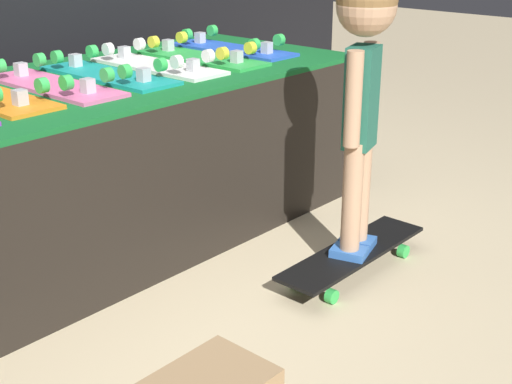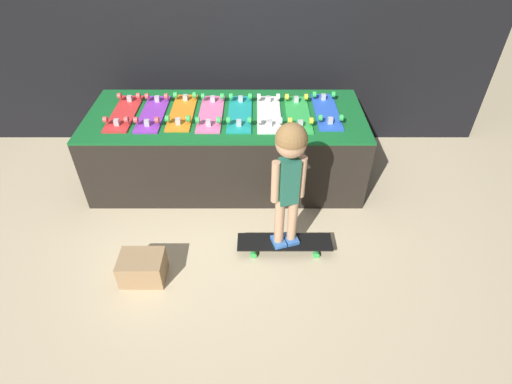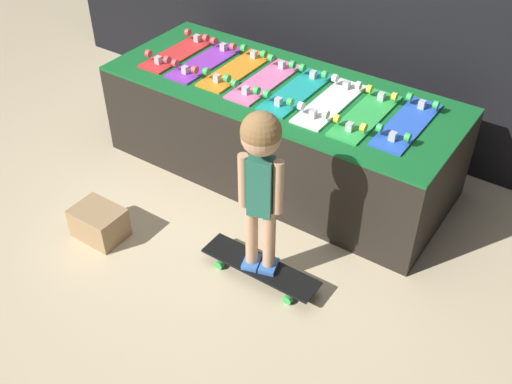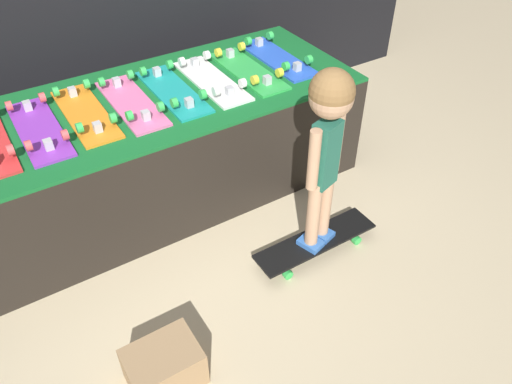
% 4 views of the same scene
% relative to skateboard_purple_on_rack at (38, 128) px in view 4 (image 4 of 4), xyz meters
% --- Properties ---
extents(ground_plane, '(16.00, 16.00, 0.00)m').
position_rel_skateboard_purple_on_rack_xyz_m(ground_plane, '(0.63, -0.56, -0.69)').
color(ground_plane, beige).
extents(display_rack, '(2.41, 0.96, 0.68)m').
position_rel_skateboard_purple_on_rack_xyz_m(display_rack, '(0.63, 0.01, -0.36)').
color(display_rack, black).
rests_on(display_rack, ground_plane).
extents(skateboard_purple_on_rack, '(0.20, 0.66, 0.09)m').
position_rel_skateboard_purple_on_rack_xyz_m(skateboard_purple_on_rack, '(0.00, 0.00, 0.00)').
color(skateboard_purple_on_rack, purple).
rests_on(skateboard_purple_on_rack, display_rack).
extents(skateboard_orange_on_rack, '(0.20, 0.66, 0.09)m').
position_rel_skateboard_purple_on_rack_xyz_m(skateboard_orange_on_rack, '(0.25, 0.03, 0.00)').
color(skateboard_orange_on_rack, orange).
rests_on(skateboard_orange_on_rack, display_rack).
extents(skateboard_pink_on_rack, '(0.20, 0.66, 0.09)m').
position_rel_skateboard_purple_on_rack_xyz_m(skateboard_pink_on_rack, '(0.50, 0.00, 0.00)').
color(skateboard_pink_on_rack, pink).
rests_on(skateboard_pink_on_rack, display_rack).
extents(skateboard_teal_on_rack, '(0.20, 0.66, 0.09)m').
position_rel_skateboard_purple_on_rack_xyz_m(skateboard_teal_on_rack, '(0.75, -0.00, 0.00)').
color(skateboard_teal_on_rack, teal).
rests_on(skateboard_teal_on_rack, display_rack).
extents(skateboard_white_on_rack, '(0.20, 0.66, 0.09)m').
position_rel_skateboard_purple_on_rack_xyz_m(skateboard_white_on_rack, '(1.01, -0.01, 0.00)').
color(skateboard_white_on_rack, white).
rests_on(skateboard_white_on_rack, display_rack).
extents(skateboard_green_on_rack, '(0.20, 0.66, 0.09)m').
position_rel_skateboard_purple_on_rack_xyz_m(skateboard_green_on_rack, '(1.26, -0.01, 0.00)').
color(skateboard_green_on_rack, green).
rests_on(skateboard_green_on_rack, display_rack).
extents(skateboard_blue_on_rack, '(0.20, 0.66, 0.09)m').
position_rel_skateboard_purple_on_rack_xyz_m(skateboard_blue_on_rack, '(1.51, 0.04, 0.00)').
color(skateboard_blue_on_rack, blue).
rests_on(skateboard_blue_on_rack, display_rack).
extents(skateboard_on_floor, '(0.73, 0.19, 0.09)m').
position_rel_skateboard_purple_on_rack_xyz_m(skateboard_on_floor, '(1.12, -0.95, -0.62)').
color(skateboard_on_floor, black).
rests_on(skateboard_on_floor, ground_plane).
extents(child, '(0.24, 0.21, 1.03)m').
position_rel_skateboard_purple_on_rack_xyz_m(child, '(1.12, -0.95, 0.12)').
color(child, '#3870C6').
rests_on(child, skateboard_on_floor).
extents(storage_box, '(0.32, 0.24, 0.21)m').
position_rel_skateboard_purple_on_rack_xyz_m(storage_box, '(0.07, -1.23, -0.59)').
color(storage_box, '#A37F56').
rests_on(storage_box, ground_plane).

